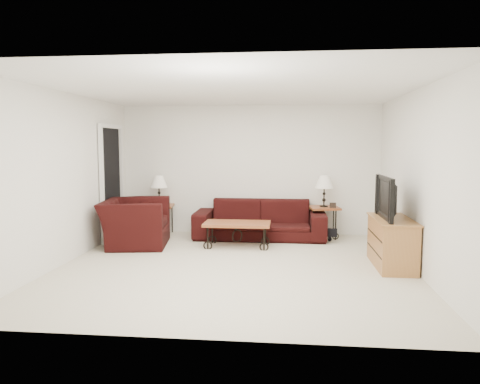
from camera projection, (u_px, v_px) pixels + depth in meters
name	position (u px, v px, depth m)	size (l,w,h in m)	color
ground	(235.00, 266.00, 6.54)	(5.00, 5.00, 0.00)	beige
wall_back	(249.00, 170.00, 8.89)	(5.00, 0.02, 2.50)	white
wall_front	(202.00, 201.00, 3.94)	(5.00, 0.02, 2.50)	white
wall_left	(66.00, 178.00, 6.67)	(0.02, 5.00, 2.50)	white
wall_right	(418.00, 181.00, 6.16)	(0.02, 5.00, 2.50)	white
ceiling	(235.00, 89.00, 6.29)	(5.00, 5.00, 0.00)	white
doorway	(111.00, 184.00, 8.33)	(0.08, 0.94, 2.04)	black
sofa	(260.00, 219.00, 8.48)	(2.42, 0.95, 0.71)	black
side_table_left	(160.00, 220.00, 8.87)	(0.52, 0.52, 0.57)	brown
side_table_right	(324.00, 222.00, 8.55)	(0.54, 0.54, 0.58)	brown
lamp_left	(159.00, 190.00, 8.81)	(0.32, 0.32, 0.57)	black
lamp_right	(324.00, 191.00, 8.48)	(0.33, 0.33, 0.58)	black
photo_frame_left	(149.00, 204.00, 8.70)	(0.11, 0.02, 0.10)	black
photo_frame_right	(333.00, 205.00, 8.35)	(0.12, 0.02, 0.10)	black
coffee_table	(237.00, 235.00, 7.77)	(1.12, 0.61, 0.42)	brown
armchair	(135.00, 223.00, 7.87)	(1.23, 1.07, 0.80)	black
throw_pillow	(143.00, 216.00, 7.79)	(0.36, 0.09, 0.36)	#B43C17
tv_stand	(392.00, 243.00, 6.49)	(0.48, 1.16, 0.70)	#A0703B
television	(392.00, 198.00, 6.43)	(1.04, 0.14, 0.60)	black
backpack	(330.00, 229.00, 8.19)	(0.35, 0.27, 0.45)	black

